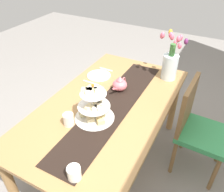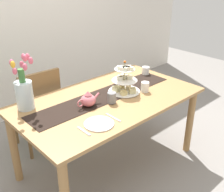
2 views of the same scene
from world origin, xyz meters
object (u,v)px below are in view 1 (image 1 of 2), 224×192
cream_jug (74,173)px  mug_white_text (69,120)px  chair_left (197,126)px  knife_left (91,83)px  tulip_vase (170,63)px  dinner_plate_left (99,76)px  fork_left (106,69)px  dining_table (107,113)px  tiered_cake_stand (94,107)px  teapot (120,84)px  mug_grey (100,93)px

cream_jug → mug_white_text: size_ratio=0.89×
chair_left → mug_white_text: chair_left is taller
knife_left → tulip_vase: bearing=124.8°
dinner_plate_left → fork_left: size_ratio=1.53×
dining_table → chair_left: (-0.35, 0.70, -0.14)m
chair_left → tiered_cake_stand: 0.95m
fork_left → knife_left: 0.29m
tiered_cake_stand → tulip_vase: 0.90m
dining_table → cream_jug: 0.73m
dining_table → dinner_plate_left: dinner_plate_left is taller
teapot → knife_left: bearing=-86.1°
knife_left → fork_left: bearing=180.0°
fork_left → cream_jug: bearing=20.8°
tiered_cake_stand → cream_jug: tiered_cake_stand is taller
cream_jug → mug_white_text: mug_white_text is taller
mug_grey → chair_left: bearing=111.2°
tiered_cake_stand → mug_grey: (-0.24, -0.09, -0.05)m
dining_table → tiered_cake_stand: size_ratio=5.53×
tiered_cake_stand → mug_white_text: size_ratio=3.20×
chair_left → mug_grey: size_ratio=9.58×
chair_left → knife_left: 1.03m
teapot → dinner_plate_left: 0.32m
tiered_cake_stand → tulip_vase: tulip_vase is taller
tiered_cake_stand → cream_jug: 0.53m
chair_left → mug_white_text: size_ratio=9.58×
dinner_plate_left → tulip_vase: bearing=114.6°
chair_left → mug_grey: 0.90m
teapot → mug_grey: 0.21m
mug_grey → teapot: bearing=153.4°
teapot → mug_white_text: bearing=-12.5°
knife_left → mug_white_text: (0.56, 0.16, 0.04)m
tiered_cake_stand → knife_left: tiered_cake_stand is taller
chair_left → knife_left: size_ratio=5.35×
tiered_cake_stand → cream_jug: (0.50, 0.17, -0.06)m
tiered_cake_stand → mug_grey: tiered_cake_stand is taller
mug_grey → mug_white_text: size_ratio=1.00×
dining_table → cream_jug: size_ratio=19.79×
mug_grey → mug_white_text: (0.39, -0.04, -0.00)m
tiered_cake_stand → knife_left: size_ratio=1.79×
teapot → dinner_plate_left: size_ratio=1.04×
dinner_plate_left → mug_white_text: 0.72m
chair_left → knife_left: (0.14, -0.99, 0.24)m
tulip_vase → dinner_plate_left: bearing=-65.4°
teapot → knife_left: size_ratio=1.40×
dinner_plate_left → knife_left: bearing=0.0°
mug_white_text → teapot: bearing=167.5°
teapot → tulip_vase: size_ratio=0.51×
tulip_vase → cream_jug: bearing=-6.6°
cream_jug → fork_left: (-1.20, -0.46, -0.04)m
fork_left → mug_white_text: (0.85, 0.16, 0.04)m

